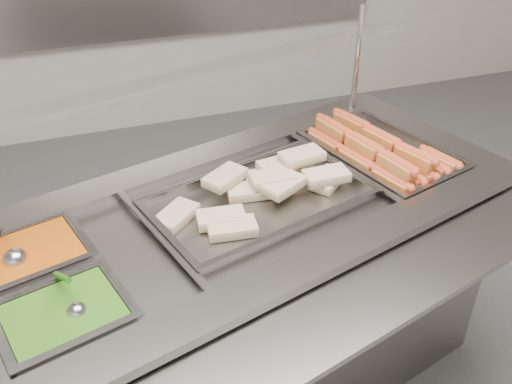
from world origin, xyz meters
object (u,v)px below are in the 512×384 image
object	(u,v)px
sneeze_guard	(203,75)
pan_hotdogs	(380,158)
steam_counter	(245,304)
pan_wraps	(258,203)
ladle	(15,258)
serving_spoon	(74,306)

from	to	relation	value
sneeze_guard	pan_hotdogs	world-z (taller)	sneeze_guard
steam_counter	sneeze_guard	xyz separation A→B (m)	(-0.05, 0.19, 0.72)
steam_counter	sneeze_guard	bearing A→B (deg)	105.84
pan_hotdogs	pan_wraps	distance (m)	0.50
pan_wraps	ladle	bearing A→B (deg)	-174.11
ladle	sneeze_guard	bearing A→B (deg)	23.16
steam_counter	ladle	world-z (taller)	ladle
steam_counter	ladle	xyz separation A→B (m)	(-0.61, -0.05, 0.40)
pan_wraps	serving_spoon	xyz separation A→B (m)	(-0.54, -0.29, 0.03)
pan_hotdogs	pan_wraps	world-z (taller)	same
ladle	serving_spoon	bearing A→B (deg)	-60.15
steam_counter	serving_spoon	size ratio (longest dim) A/B	11.45
steam_counter	sneeze_guard	distance (m)	0.75
pan_hotdogs	serving_spoon	bearing A→B (deg)	-157.27
pan_hotdogs	pan_wraps	xyz separation A→B (m)	(-0.48, -0.14, 0.01)
sneeze_guard	steam_counter	bearing A→B (deg)	-74.16
ladle	pan_wraps	bearing A→B (deg)	5.89
steam_counter	sneeze_guard	world-z (taller)	sneeze_guard
sneeze_guard	ladle	world-z (taller)	sneeze_guard
sneeze_guard	serving_spoon	xyz separation A→B (m)	(-0.43, -0.46, -0.31)
ladle	pan_hotdogs	bearing A→B (deg)	10.14
steam_counter	pan_hotdogs	xyz separation A→B (m)	(0.53, 0.15, 0.36)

